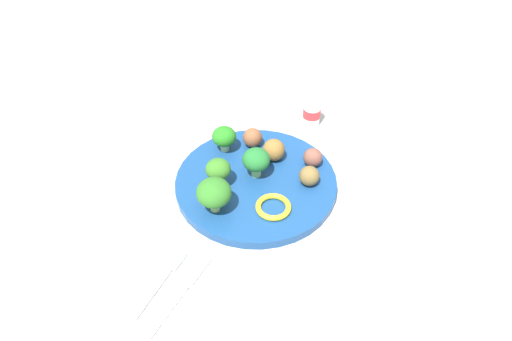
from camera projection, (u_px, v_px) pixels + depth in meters
name	position (u px, v px, depth m)	size (l,w,h in m)	color
ground_plane	(256.00, 186.00, 0.78)	(4.00, 4.00, 0.00)	#B2B2AD
plate	(256.00, 182.00, 0.78)	(0.28, 0.28, 0.02)	navy
broccoli_floret_back_right	(214.00, 193.00, 0.69)	(0.06, 0.06, 0.06)	#9FBC69
broccoli_floret_far_rim	(256.00, 160.00, 0.76)	(0.05, 0.05, 0.05)	#91C471
broccoli_floret_back_left	(224.00, 137.00, 0.81)	(0.04, 0.04, 0.05)	#A5C983
broccoli_floret_front_right	(218.00, 170.00, 0.74)	(0.04, 0.04, 0.05)	#9ECB78
meatball_front_right	(253.00, 138.00, 0.83)	(0.04, 0.04, 0.04)	brown
meatball_far_rim	(309.00, 176.00, 0.75)	(0.03, 0.03, 0.03)	brown
meatball_back_left	(313.00, 157.00, 0.79)	(0.03, 0.03, 0.03)	brown
meatball_mid_left	(275.00, 150.00, 0.80)	(0.04, 0.04, 0.04)	olive
pepper_ring_near_rim	(273.00, 207.00, 0.72)	(0.06, 0.06, 0.01)	yellow
napkin	(168.00, 291.00, 0.62)	(0.17, 0.12, 0.01)	white
fork	(160.00, 279.00, 0.63)	(0.12, 0.03, 0.01)	silver
knife	(182.00, 289.00, 0.62)	(0.15, 0.02, 0.01)	silver
yogurt_bottle	(312.00, 110.00, 0.89)	(0.04, 0.04, 0.07)	white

